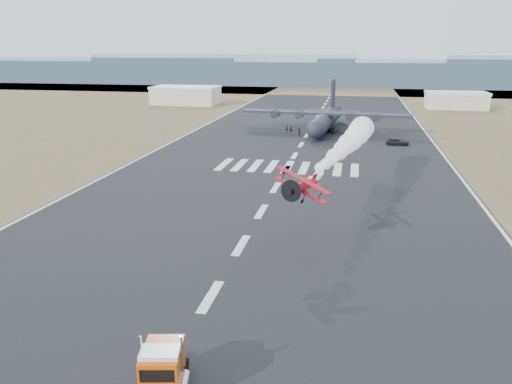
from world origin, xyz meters
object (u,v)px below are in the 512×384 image
(crew_f, at_px, (333,131))
(crew_b, at_px, (299,132))
(hangar_right, at_px, (456,100))
(crew_c, at_px, (349,133))
(hangar_left, at_px, (186,95))
(crew_g, at_px, (291,129))
(aerobatic_biplane, at_px, (302,186))
(crew_d, at_px, (364,131))
(transport_aircraft, at_px, (326,118))
(crew_e, at_px, (372,132))
(crew_a, at_px, (287,128))
(support_vehicle, at_px, (397,142))
(crew_h, at_px, (322,129))
(semi_truck, at_px, (161,374))

(crew_f, bearing_deg, crew_b, -116.25)
(hangar_right, xyz_separation_m, crew_c, (-35.65, -66.04, -2.07))
(hangar_left, height_order, crew_g, hangar_left)
(aerobatic_biplane, relative_size, crew_d, 3.63)
(crew_d, bearing_deg, transport_aircraft, -142.66)
(transport_aircraft, bearing_deg, crew_f, -62.18)
(crew_b, bearing_deg, crew_e, 119.75)
(hangar_left, distance_m, crew_e, 88.73)
(hangar_right, xyz_separation_m, crew_a, (-51.59, -61.11, -2.10))
(support_vehicle, bearing_deg, crew_h, 55.15)
(hangar_left, relative_size, crew_a, 13.44)
(transport_aircraft, bearing_deg, hangar_left, 141.80)
(semi_truck, relative_size, crew_f, 4.81)
(crew_a, xyz_separation_m, crew_e, (21.44, -1.02, -0.05))
(semi_truck, relative_size, crew_d, 4.55)
(support_vehicle, height_order, crew_a, crew_a)
(crew_e, xyz_separation_m, crew_h, (-12.45, 0.72, 0.06))
(hangar_right, distance_m, crew_g, 80.31)
(hangar_right, bearing_deg, crew_b, -126.25)
(semi_truck, distance_m, crew_e, 102.22)
(hangar_left, relative_size, crew_g, 12.93)
(crew_c, bearing_deg, hangar_left, -31.72)
(aerobatic_biplane, height_order, crew_d, aerobatic_biplane)
(hangar_right, distance_m, crew_d, 69.79)
(crew_c, distance_m, crew_h, 8.36)
(crew_b, relative_size, crew_f, 1.03)
(crew_c, relative_size, crew_d, 1.09)
(transport_aircraft, relative_size, crew_a, 23.61)
(hangar_right, height_order, crew_f, hangar_right)
(crew_g, bearing_deg, crew_d, -10.08)
(crew_c, relative_size, crew_e, 1.08)
(hangar_left, height_order, support_vehicle, hangar_left)
(crew_f, bearing_deg, crew_d, 44.24)
(crew_a, xyz_separation_m, crew_b, (3.64, -4.30, -0.07))
(aerobatic_biplane, distance_m, crew_h, 76.09)
(crew_a, bearing_deg, hangar_right, -96.98)
(hangar_right, height_order, crew_g, hangar_right)
(aerobatic_biplane, relative_size, crew_a, 3.41)
(aerobatic_biplane, xyz_separation_m, crew_g, (-10.85, 74.65, -5.98))
(hangar_right, xyz_separation_m, crew_h, (-42.60, -61.41, -2.09))
(hangar_left, relative_size, semi_truck, 3.14)
(crew_a, relative_size, crew_g, 0.96)
(hangar_right, bearing_deg, transport_aircraft, -126.12)
(support_vehicle, height_order, crew_d, crew_d)
(hangar_left, xyz_separation_m, hangar_right, (98.00, 5.00, -0.40))
(aerobatic_biplane, height_order, crew_a, aerobatic_biplane)
(semi_truck, height_order, crew_e, semi_truck)
(semi_truck, bearing_deg, crew_f, 75.45)
(aerobatic_biplane, xyz_separation_m, support_vehicle, (14.55, 63.19, -6.22))
(transport_aircraft, height_order, crew_d, transport_aircraft)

